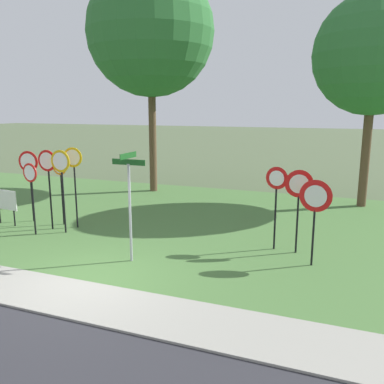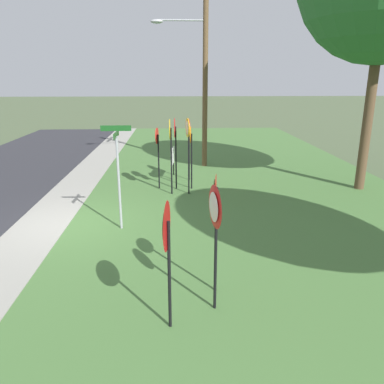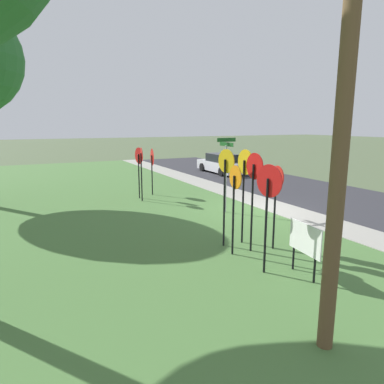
{
  "view_description": "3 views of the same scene",
  "coord_description": "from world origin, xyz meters",
  "px_view_note": "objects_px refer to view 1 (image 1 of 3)",
  "views": [
    {
      "loc": [
        5.62,
        -7.5,
        4.11
      ],
      "look_at": [
        1.35,
        3.56,
        1.64
      ],
      "focal_mm": 37.9,
      "sensor_mm": 36.0,
      "label": 1
    },
    {
      "loc": [
        10.63,
        3.12,
        4.2
      ],
      "look_at": [
        1.03,
        3.59,
        1.3
      ],
      "focal_mm": 35.64,
      "sensor_mm": 36.0,
      "label": 2
    },
    {
      "loc": [
        -11.11,
        8.68,
        3.49
      ],
      "look_at": [
        -0.71,
        3.59,
        1.22
      ],
      "focal_mm": 32.35,
      "sensor_mm": 36.0,
      "label": 3
    }
  ],
  "objects_px": {
    "yield_sign_near_left": "(299,192)",
    "oak_tree_left": "(151,32)",
    "street_name_post": "(130,198)",
    "yield_sign_far_left": "(315,203)",
    "stop_sign_far_center": "(29,170)",
    "stop_sign_near_right": "(48,172)",
    "notice_board": "(6,202)",
    "stop_sign_far_right": "(74,170)",
    "yield_sign_near_right": "(276,189)",
    "stop_sign_near_left": "(31,184)",
    "oak_tree_right": "(374,55)",
    "stop_sign_center_tall": "(61,173)",
    "stop_sign_far_left": "(60,177)"
  },
  "relations": [
    {
      "from": "notice_board",
      "to": "stop_sign_far_left",
      "type": "bearing_deg",
      "value": 27.51
    },
    {
      "from": "stop_sign_near_left",
      "to": "stop_sign_far_left",
      "type": "height_order",
      "value": "stop_sign_far_left"
    },
    {
      "from": "stop_sign_far_right",
      "to": "oak_tree_left",
      "type": "xyz_separation_m",
      "value": [
        -0.38,
        6.71,
        5.5
      ]
    },
    {
      "from": "yield_sign_near_right",
      "to": "stop_sign_near_right",
      "type": "bearing_deg",
      "value": -164.95
    },
    {
      "from": "street_name_post",
      "to": "oak_tree_right",
      "type": "relative_size",
      "value": 0.34
    },
    {
      "from": "yield_sign_far_left",
      "to": "street_name_post",
      "type": "bearing_deg",
      "value": -155.62
    },
    {
      "from": "oak_tree_left",
      "to": "oak_tree_right",
      "type": "relative_size",
      "value": 1.23
    },
    {
      "from": "stop_sign_far_right",
      "to": "stop_sign_center_tall",
      "type": "height_order",
      "value": "stop_sign_far_right"
    },
    {
      "from": "stop_sign_center_tall",
      "to": "oak_tree_right",
      "type": "xyz_separation_m",
      "value": [
        9.26,
        7.61,
        4.11
      ]
    },
    {
      "from": "stop_sign_center_tall",
      "to": "oak_tree_right",
      "type": "distance_m",
      "value": 12.67
    },
    {
      "from": "street_name_post",
      "to": "oak_tree_left",
      "type": "distance_m",
      "value": 11.11
    },
    {
      "from": "stop_sign_far_center",
      "to": "stop_sign_center_tall",
      "type": "xyz_separation_m",
      "value": [
        2.0,
        -0.73,
        0.12
      ]
    },
    {
      "from": "yield_sign_near_left",
      "to": "oak_tree_left",
      "type": "distance_m",
      "value": 11.64
    },
    {
      "from": "stop_sign_far_center",
      "to": "stop_sign_near_right",
      "type": "bearing_deg",
      "value": -31.81
    },
    {
      "from": "stop_sign_far_right",
      "to": "street_name_post",
      "type": "bearing_deg",
      "value": -39.93
    },
    {
      "from": "yield_sign_near_right",
      "to": "stop_sign_near_left",
      "type": "bearing_deg",
      "value": -160.11
    },
    {
      "from": "yield_sign_near_right",
      "to": "notice_board",
      "type": "xyz_separation_m",
      "value": [
        -9.29,
        -0.83,
        -0.97
      ]
    },
    {
      "from": "yield_sign_near_right",
      "to": "street_name_post",
      "type": "bearing_deg",
      "value": -136.65
    },
    {
      "from": "stop_sign_center_tall",
      "to": "yield_sign_near_right",
      "type": "height_order",
      "value": "stop_sign_center_tall"
    },
    {
      "from": "yield_sign_near_right",
      "to": "notice_board",
      "type": "distance_m",
      "value": 9.38
    },
    {
      "from": "yield_sign_far_left",
      "to": "oak_tree_right",
      "type": "distance_m",
      "value": 8.92
    },
    {
      "from": "stop_sign_near_left",
      "to": "street_name_post",
      "type": "bearing_deg",
      "value": -4.88
    },
    {
      "from": "stop_sign_far_center",
      "to": "oak_tree_left",
      "type": "xyz_separation_m",
      "value": [
        1.62,
        6.61,
        5.62
      ]
    },
    {
      "from": "yield_sign_near_left",
      "to": "street_name_post",
      "type": "distance_m",
      "value": 4.65
    },
    {
      "from": "yield_sign_near_left",
      "to": "stop_sign_far_left",
      "type": "bearing_deg",
      "value": 169.59
    },
    {
      "from": "yield_sign_far_left",
      "to": "oak_tree_left",
      "type": "height_order",
      "value": "oak_tree_left"
    },
    {
      "from": "yield_sign_near_right",
      "to": "oak_tree_right",
      "type": "relative_size",
      "value": 0.29
    },
    {
      "from": "yield_sign_far_left",
      "to": "street_name_post",
      "type": "distance_m",
      "value": 4.79
    },
    {
      "from": "oak_tree_left",
      "to": "yield_sign_near_right",
      "type": "bearing_deg",
      "value": -42.16
    },
    {
      "from": "stop_sign_near_left",
      "to": "yield_sign_near_left",
      "type": "xyz_separation_m",
      "value": [
        8.2,
        1.3,
        0.12
      ]
    },
    {
      "from": "street_name_post",
      "to": "yield_sign_near_left",
      "type": "bearing_deg",
      "value": 28.55
    },
    {
      "from": "stop_sign_far_center",
      "to": "street_name_post",
      "type": "distance_m",
      "value": 5.73
    },
    {
      "from": "stop_sign_center_tall",
      "to": "stop_sign_near_left",
      "type": "bearing_deg",
      "value": -148.89
    },
    {
      "from": "yield_sign_near_left",
      "to": "stop_sign_center_tall",
      "type": "bearing_deg",
      "value": 175.56
    },
    {
      "from": "yield_sign_far_left",
      "to": "notice_board",
      "type": "relative_size",
      "value": 1.83
    },
    {
      "from": "notice_board",
      "to": "street_name_post",
      "type": "bearing_deg",
      "value": -7.5
    },
    {
      "from": "notice_board",
      "to": "yield_sign_far_left",
      "type": "bearing_deg",
      "value": 6.21
    },
    {
      "from": "yield_sign_far_left",
      "to": "stop_sign_far_center",
      "type": "bearing_deg",
      "value": -176.86
    },
    {
      "from": "stop_sign_far_right",
      "to": "yield_sign_far_left",
      "type": "height_order",
      "value": "stop_sign_far_right"
    },
    {
      "from": "yield_sign_near_right",
      "to": "oak_tree_right",
      "type": "xyz_separation_m",
      "value": [
        2.51,
        6.72,
        4.31
      ]
    },
    {
      "from": "stop_sign_near_left",
      "to": "yield_sign_near_right",
      "type": "height_order",
      "value": "yield_sign_near_right"
    },
    {
      "from": "yield_sign_far_left",
      "to": "oak_tree_right",
      "type": "relative_size",
      "value": 0.27
    },
    {
      "from": "stop_sign_near_right",
      "to": "yield_sign_near_left",
      "type": "relative_size",
      "value": 1.13
    },
    {
      "from": "stop_sign_near_left",
      "to": "oak_tree_left",
      "type": "xyz_separation_m",
      "value": [
        0.44,
        7.83,
        5.83
      ]
    },
    {
      "from": "stop_sign_near_right",
      "to": "stop_sign_far_center",
      "type": "bearing_deg",
      "value": 156.33
    },
    {
      "from": "street_name_post",
      "to": "stop_sign_far_right",
      "type": "bearing_deg",
      "value": 148.09
    },
    {
      "from": "stop_sign_near_right",
      "to": "yield_sign_near_left",
      "type": "distance_m",
      "value": 8.1
    },
    {
      "from": "stop_sign_far_left",
      "to": "yield_sign_far_left",
      "type": "distance_m",
      "value": 8.61
    },
    {
      "from": "yield_sign_far_left",
      "to": "oak_tree_right",
      "type": "xyz_separation_m",
      "value": [
        1.37,
        7.63,
        4.41
      ]
    },
    {
      "from": "notice_board",
      "to": "stop_sign_near_right",
      "type": "bearing_deg",
      "value": 10.11
    }
  ]
}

